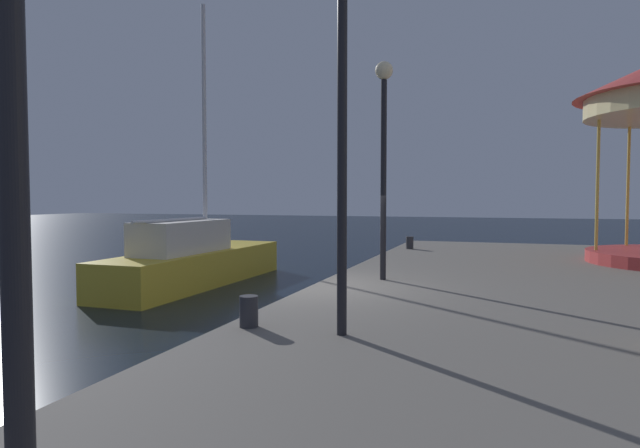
% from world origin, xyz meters
% --- Properties ---
extents(ground_plane, '(120.00, 120.00, 0.00)m').
position_xyz_m(ground_plane, '(0.00, 0.00, 0.00)').
color(ground_plane, black).
extents(sailboat_yellow, '(1.84, 7.20, 7.96)m').
position_xyz_m(sailboat_yellow, '(-4.81, 3.60, 0.71)').
color(sailboat_yellow, gold).
rests_on(sailboat_yellow, ground).
extents(lamp_post_mid_promenade, '(0.36, 0.36, 4.37)m').
position_xyz_m(lamp_post_mid_promenade, '(1.59, -3.39, 3.78)').
color(lamp_post_mid_promenade, black).
rests_on(lamp_post_mid_promenade, quay_dock).
extents(lamp_post_far_end, '(0.36, 0.36, 4.36)m').
position_xyz_m(lamp_post_far_end, '(1.12, 1.13, 3.78)').
color(lamp_post_far_end, black).
rests_on(lamp_post_far_end, quay_dock).
extents(bollard_south, '(0.24, 0.24, 0.40)m').
position_xyz_m(bollard_south, '(0.35, -3.39, 1.00)').
color(bollard_south, '#2D2D33').
rests_on(bollard_south, quay_dock).
extents(bollard_center, '(0.24, 0.24, 0.40)m').
position_xyz_m(bollard_center, '(0.54, 7.89, 1.00)').
color(bollard_center, '#2D2D33').
rests_on(bollard_center, quay_dock).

